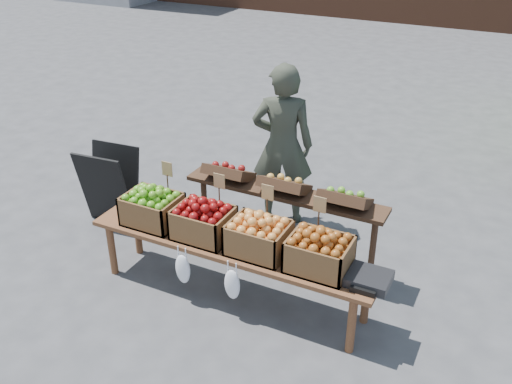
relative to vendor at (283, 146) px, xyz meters
The scene contains 10 objects.
ground 2.09m from the vendor, 77.93° to the right, with size 80.00×80.00×0.00m, color #454547.
vendor is the anchor object (origin of this frame).
chalkboard_sign 1.95m from the vendor, 151.48° to the right, with size 0.59×0.33×0.90m, color black, non-canonical shape.
back_table 0.92m from the vendor, 64.60° to the right, with size 2.10×0.44×1.04m, color #382316, non-canonical shape.
display_bench 1.61m from the vendor, 83.37° to the right, with size 2.70×0.56×0.57m, color brown, non-canonical shape.
crate_golden_apples 1.63m from the vendor, 113.80° to the right, with size 0.50×0.40×0.28m, color #3A8E16, non-canonical shape.
crate_russet_pears 1.50m from the vendor, 93.98° to the right, with size 0.50×0.40×0.28m, color maroon, non-canonical shape.
crate_red_apples 1.56m from the vendor, 73.19° to the right, with size 0.50×0.40×0.28m, color gold, non-canonical shape.
crate_green_apples 1.80m from the vendor, 56.03° to the right, with size 0.50×0.40×0.28m, color #A65E19, non-canonical shape.
weighing_scale 2.07m from the vendor, 46.15° to the right, with size 0.34×0.30×0.08m, color black.
Camera 1 is at (1.86, -3.31, 3.34)m, focal length 40.00 mm.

